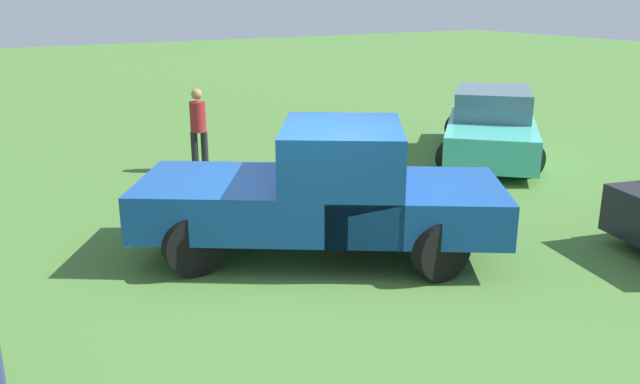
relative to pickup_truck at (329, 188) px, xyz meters
The scene contains 4 objects.
ground_plane 1.03m from the pickup_truck, 57.72° to the left, with size 80.00×80.00×0.00m, color #477533.
pickup_truck is the anchor object (origin of this frame).
sedan_far 6.73m from the pickup_truck, 152.97° to the right, with size 4.49×4.57×1.47m.
person_visitor 5.15m from the pickup_truck, 90.28° to the right, with size 0.40×0.40×1.67m.
Camera 1 is at (4.26, 7.07, 3.55)m, focal length 37.16 mm.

